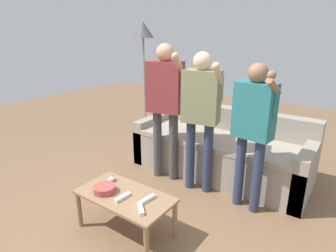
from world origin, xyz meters
The scene contains 12 objects.
ground_plane centered at (0.00, 0.00, 0.00)m, with size 12.00×12.00×0.00m, color brown.
couch centered at (0.12, 1.54, 0.30)m, with size 2.20×0.84×0.81m.
coffee_table centered at (-0.06, -0.03, 0.33)m, with size 0.88×0.46×0.38m.
snack_bowl centered at (-0.24, -0.10, 0.41)m, with size 0.20×0.20×0.06m, color #B24C47.
game_remote_nunchuk centered at (-0.33, 0.07, 0.41)m, with size 0.06×0.09×0.05m.
floor_lamp centered at (-1.14, 1.56, 1.62)m, with size 0.30×0.30×1.90m.
player_left centered at (-0.38, 1.03, 1.03)m, with size 0.52×0.34×1.64m.
player_center centered at (0.11, 1.01, 0.99)m, with size 0.49×0.33×1.57m.
player_right centered at (0.69, 0.98, 0.94)m, with size 0.44×0.34×1.50m.
game_remote_wand_near centered at (0.20, -0.13, 0.40)m, with size 0.15×0.13×0.03m.
game_remote_wand_far centered at (0.16, 0.01, 0.40)m, with size 0.05×0.16×0.03m.
game_remote_wand_spare centered at (-0.03, -0.09, 0.40)m, with size 0.05×0.17×0.03m.
Camera 1 is at (1.51, -1.59, 1.75)m, focal length 30.17 mm.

